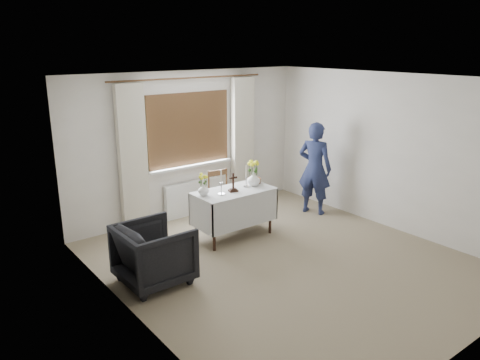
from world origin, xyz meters
The scene contains 12 objects.
ground centered at (0.00, 0.00, 0.00)m, with size 5.00×5.00×0.00m, color #998C6A.
altar_table centered at (-0.04, 1.16, 0.38)m, with size 1.24×0.64×0.76m, color silver.
wooden_chair centered at (0.22, 1.81, 0.44)m, with size 0.40×0.40×0.87m, color #4F3B1B, non-canonical shape.
armchair centered at (-1.71, 0.60, 0.39)m, with size 0.83×0.85×0.78m, color black.
person centered at (1.75, 1.17, 0.82)m, with size 0.60×0.39×1.64m, color navy.
radiator centered at (0.00, 2.42, 0.30)m, with size 1.10×0.10×0.60m, color silver.
wooden_cross centered at (-0.08, 1.12, 0.91)m, with size 0.14×0.10×0.29m, color black, non-canonical shape.
candlestick_left centered at (-0.30, 1.12, 0.95)m, with size 0.11×0.11×0.37m, color silver, non-canonical shape.
candlestick_right centered at (0.22, 1.19, 0.94)m, with size 0.10×0.10×0.35m, color silver, non-canonical shape.
flower_vase_left centered at (-0.54, 1.24, 0.85)m, with size 0.17×0.17×0.17m, color white.
flower_vase_right centered at (0.36, 1.17, 0.87)m, with size 0.21×0.21×0.22m, color white.
wicker_basket centered at (0.46, 1.28, 0.80)m, with size 0.21×0.21×0.08m, color brown.
Camera 1 is at (-4.13, -4.30, 2.92)m, focal length 35.00 mm.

